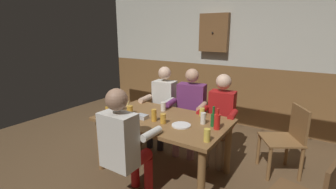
{
  "coord_description": "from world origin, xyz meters",
  "views": [
    {
      "loc": [
        1.56,
        -2.14,
        1.77
      ],
      "look_at": [
        0.0,
        0.31,
        1.0
      ],
      "focal_mm": 25.84,
      "sensor_mm": 36.0,
      "label": 1
    }
  ],
  "objects_px": {
    "pint_glass_4": "(154,115)",
    "condiment_caddy": "(142,117)",
    "person_0": "(163,102)",
    "chair_empty_near_left": "(287,138)",
    "bottle_0": "(217,121)",
    "pint_glass_2": "(202,112)",
    "person_2": "(220,114)",
    "person_3": "(124,142)",
    "pint_glass_0": "(119,105)",
    "wall_dart_cabinet": "(214,33)",
    "bottle_1": "(213,119)",
    "pint_glass_7": "(108,111)",
    "plate_0": "(181,125)",
    "pint_glass_5": "(163,119)",
    "pint_glass_8": "(163,106)",
    "pint_glass_1": "(130,110)",
    "pint_glass_6": "(203,118)",
    "table_candle": "(128,104)",
    "dining_table": "(163,126)",
    "pint_glass_3": "(207,135)",
    "person_1": "(190,107)"
  },
  "relations": [
    {
      "from": "pint_glass_4",
      "to": "condiment_caddy",
      "type": "bearing_deg",
      "value": -176.88
    },
    {
      "from": "pint_glass_4",
      "to": "person_0",
      "type": "bearing_deg",
      "value": 117.37
    },
    {
      "from": "chair_empty_near_left",
      "to": "condiment_caddy",
      "type": "xyz_separation_m",
      "value": [
        -1.54,
        -0.95,
        0.27
      ]
    },
    {
      "from": "bottle_0",
      "to": "pint_glass_2",
      "type": "xyz_separation_m",
      "value": [
        -0.31,
        0.3,
        -0.04
      ]
    },
    {
      "from": "person_2",
      "to": "pint_glass_2",
      "type": "height_order",
      "value": "person_2"
    },
    {
      "from": "chair_empty_near_left",
      "to": "person_3",
      "type": "bearing_deg",
      "value": 107.39
    },
    {
      "from": "person_2",
      "to": "bottle_0",
      "type": "bearing_deg",
      "value": 101.41
    },
    {
      "from": "pint_glass_0",
      "to": "wall_dart_cabinet",
      "type": "bearing_deg",
      "value": 78.16
    },
    {
      "from": "person_2",
      "to": "bottle_1",
      "type": "relative_size",
      "value": 5.17
    },
    {
      "from": "person_0",
      "to": "pint_glass_7",
      "type": "distance_m",
      "value": 1.0
    },
    {
      "from": "plate_0",
      "to": "pint_glass_4",
      "type": "height_order",
      "value": "pint_glass_4"
    },
    {
      "from": "bottle_0",
      "to": "pint_glass_7",
      "type": "height_order",
      "value": "bottle_0"
    },
    {
      "from": "person_2",
      "to": "person_3",
      "type": "xyz_separation_m",
      "value": [
        -0.49,
        -1.39,
        0.03
      ]
    },
    {
      "from": "chair_empty_near_left",
      "to": "bottle_1",
      "type": "distance_m",
      "value": 1.07
    },
    {
      "from": "pint_glass_5",
      "to": "pint_glass_8",
      "type": "bearing_deg",
      "value": 123.42
    },
    {
      "from": "pint_glass_1",
      "to": "pint_glass_2",
      "type": "bearing_deg",
      "value": 26.24
    },
    {
      "from": "person_2",
      "to": "wall_dart_cabinet",
      "type": "relative_size",
      "value": 1.73
    },
    {
      "from": "pint_glass_2",
      "to": "plate_0",
      "type": "bearing_deg",
      "value": -98.2
    },
    {
      "from": "pint_glass_2",
      "to": "person_2",
      "type": "bearing_deg",
      "value": 72.84
    },
    {
      "from": "pint_glass_6",
      "to": "wall_dart_cabinet",
      "type": "distance_m",
      "value": 2.31
    },
    {
      "from": "person_2",
      "to": "pint_glass_5",
      "type": "distance_m",
      "value": 0.92
    },
    {
      "from": "condiment_caddy",
      "to": "wall_dart_cabinet",
      "type": "bearing_deg",
      "value": 90.19
    },
    {
      "from": "pint_glass_0",
      "to": "pint_glass_6",
      "type": "relative_size",
      "value": 1.11
    },
    {
      "from": "table_candle",
      "to": "dining_table",
      "type": "bearing_deg",
      "value": -11.17
    },
    {
      "from": "pint_glass_2",
      "to": "pint_glass_5",
      "type": "bearing_deg",
      "value": -120.8
    },
    {
      "from": "wall_dart_cabinet",
      "to": "pint_glass_0",
      "type": "bearing_deg",
      "value": -101.84
    },
    {
      "from": "bottle_1",
      "to": "pint_glass_8",
      "type": "height_order",
      "value": "bottle_1"
    },
    {
      "from": "plate_0",
      "to": "pint_glass_3",
      "type": "xyz_separation_m",
      "value": [
        0.41,
        -0.21,
        0.06
      ]
    },
    {
      "from": "pint_glass_3",
      "to": "pint_glass_5",
      "type": "xyz_separation_m",
      "value": [
        -0.62,
        0.17,
        -0.01
      ]
    },
    {
      "from": "chair_empty_near_left",
      "to": "bottle_1",
      "type": "height_order",
      "value": "bottle_1"
    },
    {
      "from": "person_1",
      "to": "pint_glass_1",
      "type": "height_order",
      "value": "person_1"
    },
    {
      "from": "pint_glass_4",
      "to": "pint_glass_6",
      "type": "relative_size",
      "value": 1.09
    },
    {
      "from": "pint_glass_6",
      "to": "pint_glass_5",
      "type": "bearing_deg",
      "value": -149.35
    },
    {
      "from": "pint_glass_8",
      "to": "plate_0",
      "type": "bearing_deg",
      "value": -35.93
    },
    {
      "from": "table_candle",
      "to": "pint_glass_6",
      "type": "bearing_deg",
      "value": -1.83
    },
    {
      "from": "pint_glass_3",
      "to": "pint_glass_1",
      "type": "bearing_deg",
      "value": 169.1
    },
    {
      "from": "table_candle",
      "to": "pint_glass_4",
      "type": "relative_size",
      "value": 0.54
    },
    {
      "from": "pint_glass_1",
      "to": "pint_glass_2",
      "type": "relative_size",
      "value": 0.99
    },
    {
      "from": "pint_glass_0",
      "to": "condiment_caddy",
      "type": "bearing_deg",
      "value": -9.78
    },
    {
      "from": "table_candle",
      "to": "pint_glass_4",
      "type": "xyz_separation_m",
      "value": [
        0.66,
        -0.27,
        0.03
      ]
    },
    {
      "from": "bottle_0",
      "to": "pint_glass_0",
      "type": "height_order",
      "value": "bottle_0"
    },
    {
      "from": "pint_glass_5",
      "to": "plate_0",
      "type": "bearing_deg",
      "value": 11.16
    },
    {
      "from": "pint_glass_6",
      "to": "pint_glass_0",
      "type": "bearing_deg",
      "value": -171.91
    },
    {
      "from": "person_2",
      "to": "chair_empty_near_left",
      "type": "distance_m",
      "value": 0.87
    },
    {
      "from": "condiment_caddy",
      "to": "wall_dart_cabinet",
      "type": "xyz_separation_m",
      "value": [
        -0.01,
        2.22,
        0.99
      ]
    },
    {
      "from": "person_2",
      "to": "chair_empty_near_left",
      "type": "bearing_deg",
      "value": -177.87
    },
    {
      "from": "bottle_0",
      "to": "pint_glass_5",
      "type": "height_order",
      "value": "bottle_0"
    },
    {
      "from": "bottle_1",
      "to": "plate_0",
      "type": "bearing_deg",
      "value": -149.1
    },
    {
      "from": "person_2",
      "to": "chair_empty_near_left",
      "type": "xyz_separation_m",
      "value": [
        0.85,
        0.12,
        -0.19
      ]
    },
    {
      "from": "bottle_1",
      "to": "pint_glass_1",
      "type": "relative_size",
      "value": 2.22
    }
  ]
}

